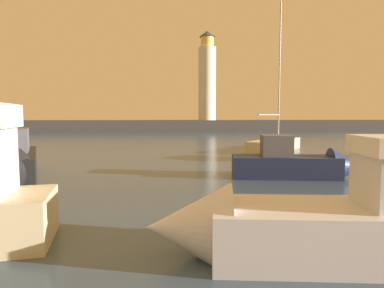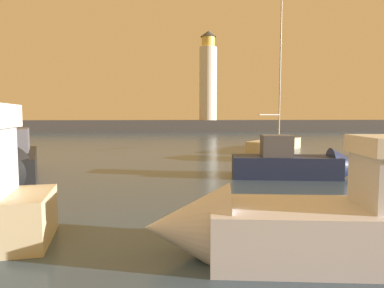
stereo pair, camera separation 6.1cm
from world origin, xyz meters
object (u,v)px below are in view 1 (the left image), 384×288
lighthouse (207,78)px  motorboat_1 (317,222)px  motorboat_4 (4,165)px  motorboat_3 (303,164)px  sailboat_moored (275,144)px

lighthouse → motorboat_1: lighthouse is taller
motorboat_1 → motorboat_4: motorboat_1 is taller
motorboat_4 → motorboat_3: bearing=0.7°
lighthouse → motorboat_3: lighthouse is taller
lighthouse → sailboat_moored: (1.30, -35.27, -9.30)m
motorboat_1 → sailboat_moored: 22.63m
motorboat_1 → motorboat_3: (3.58, 9.18, -0.14)m
motorboat_4 → lighthouse: bearing=72.3°
lighthouse → motorboat_1: (-5.06, -56.98, -9.06)m
motorboat_3 → sailboat_moored: size_ratio=0.51×
lighthouse → motorboat_4: 51.16m
motorboat_1 → motorboat_3: motorboat_1 is taller
sailboat_moored → lighthouse: bearing=92.1°
motorboat_1 → motorboat_4: (-10.23, 9.00, 0.00)m
lighthouse → motorboat_3: 48.69m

